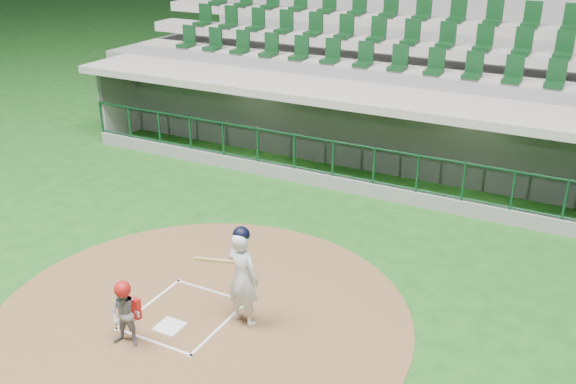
# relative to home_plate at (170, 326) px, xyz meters

# --- Properties ---
(ground) EXTENTS (120.00, 120.00, 0.00)m
(ground) POSITION_rel_home_plate_xyz_m (0.00, 0.70, -0.02)
(ground) COLOR #174C15
(ground) RESTS_ON ground
(dirt_circle) EXTENTS (7.20, 7.20, 0.01)m
(dirt_circle) POSITION_rel_home_plate_xyz_m (0.30, 0.50, -0.02)
(dirt_circle) COLOR brown
(dirt_circle) RESTS_ON ground
(home_plate) EXTENTS (0.43, 0.43, 0.02)m
(home_plate) POSITION_rel_home_plate_xyz_m (0.00, 0.00, 0.00)
(home_plate) COLOR white
(home_plate) RESTS_ON dirt_circle
(batter_box_chalk) EXTENTS (1.55, 1.80, 0.01)m
(batter_box_chalk) POSITION_rel_home_plate_xyz_m (0.00, 0.40, -0.00)
(batter_box_chalk) COLOR white
(batter_box_chalk) RESTS_ON ground
(dugout_structure) EXTENTS (16.40, 3.70, 3.00)m
(dugout_structure) POSITION_rel_home_plate_xyz_m (0.16, 8.51, 0.94)
(dugout_structure) COLOR slate
(dugout_structure) RESTS_ON ground
(seating_deck) EXTENTS (17.00, 6.72, 5.15)m
(seating_deck) POSITION_rel_home_plate_xyz_m (0.00, 11.61, 1.40)
(seating_deck) COLOR slate
(seating_deck) RESTS_ON ground
(batter) EXTENTS (0.88, 0.90, 1.79)m
(batter) POSITION_rel_home_plate_xyz_m (1.02, 0.71, 0.89)
(batter) COLOR silver
(batter) RESTS_ON dirt_circle
(catcher) EXTENTS (0.60, 0.51, 1.16)m
(catcher) POSITION_rel_home_plate_xyz_m (-0.30, -0.66, 0.56)
(catcher) COLOR gray
(catcher) RESTS_ON dirt_circle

